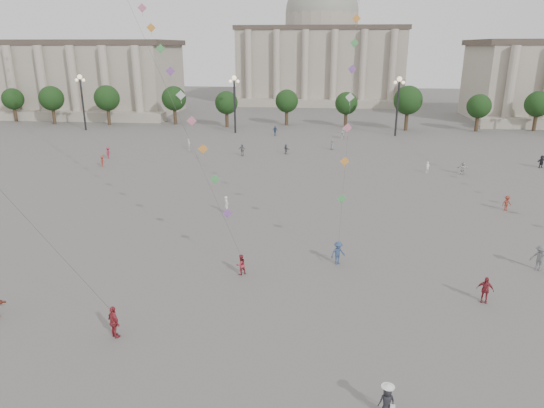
# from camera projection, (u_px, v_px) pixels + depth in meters

# --- Properties ---
(ground) EXTENTS (360.00, 360.00, 0.00)m
(ground) POSITION_uv_depth(u_px,v_px,m) (278.00, 367.00, 24.98)
(ground) COLOR #504E4C
(ground) RESTS_ON ground
(hall_west) EXTENTS (84.00, 26.22, 17.20)m
(hall_west) POSITION_uv_depth(u_px,v_px,m) (11.00, 78.00, 118.86)
(hall_west) COLOR #9F9485
(hall_west) RESTS_ON ground
(hall_central) EXTENTS (48.30, 34.30, 35.50)m
(hall_central) POSITION_uv_depth(u_px,v_px,m) (321.00, 52.00, 142.71)
(hall_central) COLOR #9F9485
(hall_central) RESTS_ON ground
(tree_row) EXTENTS (137.12, 5.12, 8.00)m
(tree_row) POSITION_uv_depth(u_px,v_px,m) (316.00, 101.00, 97.03)
(tree_row) COLOR #332519
(tree_row) RESTS_ON ground
(lamp_post_far_west) EXTENTS (2.00, 0.90, 10.65)m
(lamp_post_far_west) POSITION_uv_depth(u_px,v_px,m) (81.00, 92.00, 93.51)
(lamp_post_far_west) COLOR #262628
(lamp_post_far_west) RESTS_ON ground
(lamp_post_mid_west) EXTENTS (2.00, 0.90, 10.65)m
(lamp_post_mid_west) POSITION_uv_depth(u_px,v_px,m) (234.00, 94.00, 90.41)
(lamp_post_mid_west) COLOR #262628
(lamp_post_mid_west) RESTS_ON ground
(lamp_post_mid_east) EXTENTS (2.00, 0.90, 10.65)m
(lamp_post_mid_east) POSITION_uv_depth(u_px,v_px,m) (398.00, 95.00, 87.32)
(lamp_post_mid_east) COLOR #262628
(lamp_post_mid_east) RESTS_ON ground
(person_crowd_0) EXTENTS (1.12, 0.77, 1.76)m
(person_crowd_0) POSITION_uv_depth(u_px,v_px,m) (275.00, 131.00, 89.72)
(person_crowd_0) COLOR navy
(person_crowd_0) RESTS_ON ground
(person_crowd_2) EXTENTS (0.73, 1.14, 1.67)m
(person_crowd_2) POSITION_uv_depth(u_px,v_px,m) (108.00, 153.00, 71.37)
(person_crowd_2) COLOR #9C2A44
(person_crowd_2) RESTS_ON ground
(person_crowd_4) EXTENTS (1.37, 1.73, 1.84)m
(person_crowd_4) POSITION_uv_depth(u_px,v_px,m) (343.00, 133.00, 86.77)
(person_crowd_4) COLOR silver
(person_crowd_4) RESTS_ON ground
(person_crowd_6) EXTENTS (1.45, 1.26, 1.95)m
(person_crowd_6) POSITION_uv_depth(u_px,v_px,m) (540.00, 258.00, 35.50)
(person_crowd_6) COLOR #58575C
(person_crowd_6) RESTS_ON ground
(person_crowd_7) EXTENTS (1.49, 0.54, 1.59)m
(person_crowd_7) POSITION_uv_depth(u_px,v_px,m) (463.00, 168.00, 62.48)
(person_crowd_7) COLOR silver
(person_crowd_7) RESTS_ON ground
(person_crowd_8) EXTENTS (1.14, 0.87, 1.56)m
(person_crowd_8) POSITION_uv_depth(u_px,v_px,m) (507.00, 203.00, 48.55)
(person_crowd_8) COLOR maroon
(person_crowd_8) RESTS_ON ground
(person_crowd_9) EXTENTS (1.68, 1.04, 1.73)m
(person_crowd_9) POSITION_uv_depth(u_px,v_px,m) (542.00, 162.00, 65.70)
(person_crowd_9) COLOR black
(person_crowd_9) RESTS_ON ground
(person_crowd_10) EXTENTS (0.43, 0.65, 1.76)m
(person_crowd_10) POSITION_uv_depth(u_px,v_px,m) (189.00, 144.00, 77.27)
(person_crowd_10) COLOR #BABBB6
(person_crowd_10) RESTS_ON ground
(person_crowd_12) EXTENTS (1.25, 1.36, 1.51)m
(person_crowd_12) POSITION_uv_depth(u_px,v_px,m) (286.00, 149.00, 74.26)
(person_crowd_12) COLOR slate
(person_crowd_12) RESTS_ON ground
(person_crowd_13) EXTENTS (0.65, 0.76, 1.76)m
(person_crowd_13) POSITION_uv_depth(u_px,v_px,m) (227.00, 205.00, 47.76)
(person_crowd_13) COLOR white
(person_crowd_13) RESTS_ON ground
(person_crowd_16) EXTENTS (1.09, 0.55, 1.80)m
(person_crowd_16) POSITION_uv_depth(u_px,v_px,m) (242.00, 150.00, 72.94)
(person_crowd_16) COLOR slate
(person_crowd_16) RESTS_ON ground
(person_crowd_17) EXTENTS (0.57, 0.98, 1.50)m
(person_crowd_17) POSITION_uv_depth(u_px,v_px,m) (103.00, 161.00, 66.39)
(person_crowd_17) COLOR maroon
(person_crowd_17) RESTS_ON ground
(person_crowd_18) EXTENTS (1.12, 0.73, 1.77)m
(person_crowd_18) POSITION_uv_depth(u_px,v_px,m) (485.00, 290.00, 31.07)
(person_crowd_18) COLOR maroon
(person_crowd_18) RESTS_ON ground
(person_crowd_19) EXTENTS (0.64, 0.58, 1.48)m
(person_crowd_19) POSITION_uv_depth(u_px,v_px,m) (428.00, 167.00, 63.14)
(person_crowd_19) COLOR white
(person_crowd_19) RESTS_ON ground
(person_crowd_21) EXTENTS (0.55, 0.80, 1.58)m
(person_crowd_21) POSITION_uv_depth(u_px,v_px,m) (332.00, 145.00, 77.40)
(person_crowd_21) COLOR slate
(person_crowd_21) RESTS_ON ground
(tourist_0) EXTENTS (1.18, 1.08, 1.94)m
(tourist_0) POSITION_uv_depth(u_px,v_px,m) (114.00, 322.00, 27.25)
(tourist_0) COLOR maroon
(tourist_0) RESTS_ON ground
(kite_flyer_0) EXTENTS (0.95, 0.93, 1.54)m
(kite_flyer_0) POSITION_uv_depth(u_px,v_px,m) (241.00, 265.00, 34.91)
(kite_flyer_0) COLOR maroon
(kite_flyer_0) RESTS_ON ground
(kite_flyer_1) EXTENTS (1.35, 1.17, 1.81)m
(kite_flyer_1) POSITION_uv_depth(u_px,v_px,m) (338.00, 253.00, 36.54)
(kite_flyer_1) COLOR navy
(kite_flyer_1) RESTS_ON ground
(hat_person) EXTENTS (0.82, 0.62, 1.69)m
(hat_person) POSITION_uv_depth(u_px,v_px,m) (387.00, 401.00, 21.43)
(hat_person) COLOR black
(hat_person) RESTS_ON ground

